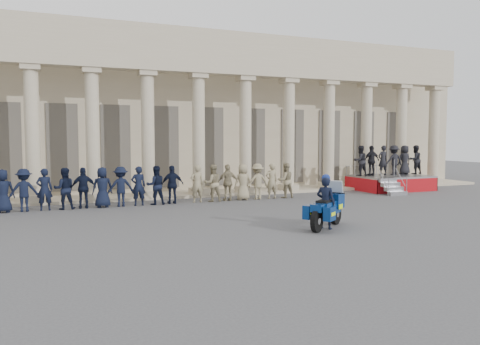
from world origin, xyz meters
The scene contains 6 objects.
ground centered at (0.00, 0.00, 0.00)m, with size 90.00×90.00×0.00m, color #454547.
building centered at (0.00, 14.74, 4.52)m, with size 40.00×12.50×9.00m.
officer_rank centered at (-3.29, 5.93, 0.88)m, with size 17.58×0.67×1.77m.
reviewing_stand centered at (12.69, 7.02, 1.46)m, with size 4.85×4.07×2.60m.
motorcycle centered at (2.78, -1.79, 0.67)m, with size 2.05×1.70×1.55m.
rider centered at (2.68, -1.87, 0.91)m, with size 0.71×0.76×1.83m.
Camera 1 is at (-5.71, -15.08, 2.99)m, focal length 35.00 mm.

